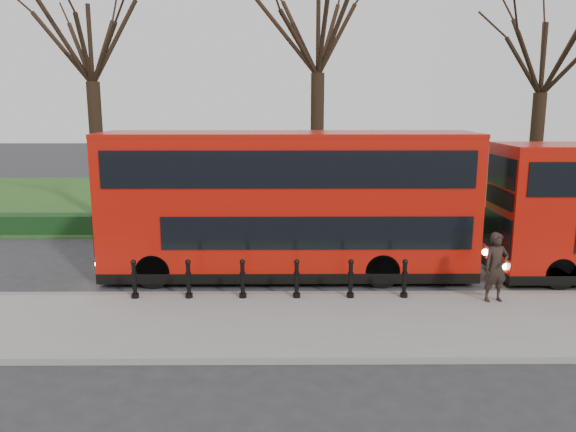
{
  "coord_description": "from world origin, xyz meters",
  "views": [
    {
      "loc": [
        0.49,
        -15.64,
        5.25
      ],
      "look_at": [
        0.61,
        0.5,
        2.0
      ],
      "focal_mm": 35.0,
      "sensor_mm": 36.0,
      "label": 1
    }
  ],
  "objects": [
    {
      "name": "ground",
      "position": [
        0.0,
        0.0,
        0.0
      ],
      "size": [
        120.0,
        120.0,
        0.0
      ],
      "primitive_type": "plane",
      "color": "#28282B",
      "rests_on": "ground"
    },
    {
      "name": "pavement",
      "position": [
        0.0,
        -3.0,
        0.07
      ],
      "size": [
        60.0,
        4.0,
        0.15
      ],
      "primitive_type": "cube",
      "color": "gray",
      "rests_on": "ground"
    },
    {
      "name": "kerb",
      "position": [
        0.0,
        -1.0,
        0.07
      ],
      "size": [
        60.0,
        0.25,
        0.16
      ],
      "primitive_type": "cube",
      "color": "slate",
      "rests_on": "ground"
    },
    {
      "name": "grass_verge",
      "position": [
        0.0,
        15.0,
        0.03
      ],
      "size": [
        60.0,
        18.0,
        0.06
      ],
      "primitive_type": "cube",
      "color": "#264C19",
      "rests_on": "ground"
    },
    {
      "name": "hedge",
      "position": [
        0.0,
        6.8,
        0.4
      ],
      "size": [
        60.0,
        0.9,
        0.8
      ],
      "primitive_type": "cube",
      "color": "black",
      "rests_on": "ground"
    },
    {
      "name": "yellow_line_outer",
      "position": [
        0.0,
        -0.7,
        0.01
      ],
      "size": [
        60.0,
        0.1,
        0.01
      ],
      "primitive_type": "cube",
      "color": "yellow",
      "rests_on": "ground"
    },
    {
      "name": "yellow_line_inner",
      "position": [
        0.0,
        -0.5,
        0.01
      ],
      "size": [
        60.0,
        0.1,
        0.01
      ],
      "primitive_type": "cube",
      "color": "yellow",
      "rests_on": "ground"
    },
    {
      "name": "tree_left",
      "position": [
        -8.0,
        10.0,
        8.19
      ],
      "size": [
        7.21,
        7.21,
        11.26
      ],
      "color": "black",
      "rests_on": "ground"
    },
    {
      "name": "tree_mid",
      "position": [
        2.0,
        10.0,
        8.69
      ],
      "size": [
        7.65,
        7.65,
        11.95
      ],
      "color": "black",
      "rests_on": "ground"
    },
    {
      "name": "tree_right",
      "position": [
        12.0,
        10.0,
        7.54
      ],
      "size": [
        6.65,
        6.65,
        10.39
      ],
      "color": "black",
      "rests_on": "ground"
    },
    {
      "name": "bollard_row",
      "position": [
        0.11,
        -1.35,
        0.65
      ],
      "size": [
        7.34,
        0.15,
        1.0
      ],
      "color": "black",
      "rests_on": "pavement"
    },
    {
      "name": "bus_lead",
      "position": [
        0.61,
        1.02,
        2.22
      ],
      "size": [
        11.08,
        2.54,
        4.41
      ],
      "color": "#AE1107",
      "rests_on": "ground"
    },
    {
      "name": "pedestrian",
      "position": [
        6.0,
        -1.66,
        1.07
      ],
      "size": [
        0.74,
        0.56,
        1.84
      ],
      "primitive_type": "imported",
      "rotation": [
        0.0,
        0.0,
        0.19
      ],
      "color": "black",
      "rests_on": "pavement"
    }
  ]
}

